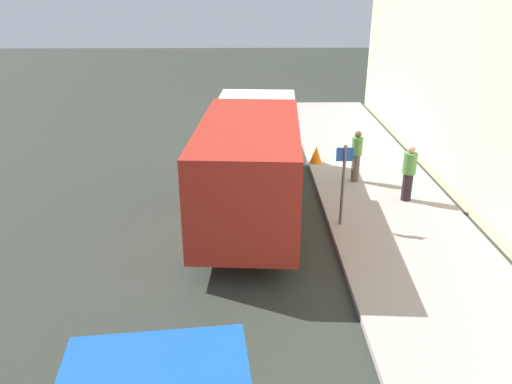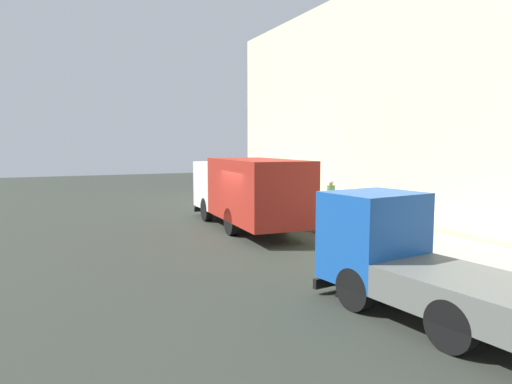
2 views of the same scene
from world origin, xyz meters
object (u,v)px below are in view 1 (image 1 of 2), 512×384
at_px(traffic_cone_orange, 316,154).
at_px(street_sign_post, 343,178).
at_px(large_utility_truck, 252,156).
at_px(pedestrian_walking, 409,172).
at_px(pedestrian_standing, 356,155).

xyz_separation_m(traffic_cone_orange, street_sign_post, (0.03, -4.93, 1.01)).
relative_size(large_utility_truck, pedestrian_walking, 4.98).
relative_size(large_utility_truck, traffic_cone_orange, 13.56).
relative_size(pedestrian_walking, street_sign_post, 0.77).
bearing_deg(street_sign_post, large_utility_truck, 153.29).
bearing_deg(street_sign_post, pedestrian_walking, 35.12).
xyz_separation_m(pedestrian_walking, traffic_cone_orange, (-2.26, 3.36, -0.58)).
relative_size(pedestrian_standing, traffic_cone_orange, 2.69).
height_order(pedestrian_standing, street_sign_post, street_sign_post).
distance_m(large_utility_truck, pedestrian_standing, 3.94).
height_order(pedestrian_standing, traffic_cone_orange, pedestrian_standing).
distance_m(pedestrian_standing, street_sign_post, 3.31).
bearing_deg(traffic_cone_orange, large_utility_truck, -121.91).
distance_m(pedestrian_walking, pedestrian_standing, 1.98).
xyz_separation_m(large_utility_truck, pedestrian_walking, (4.59, 0.38, -0.63)).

